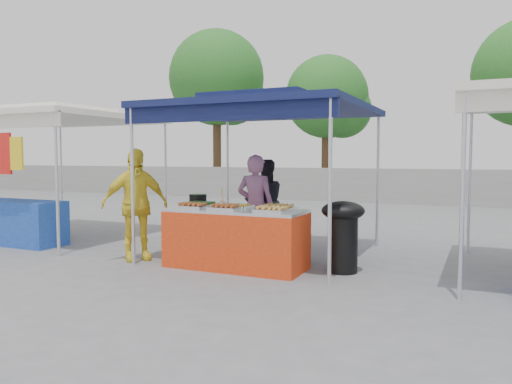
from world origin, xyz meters
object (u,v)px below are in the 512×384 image
at_px(wok_burner, 343,230).
at_px(helper_man, 265,202).
at_px(cooking_pot, 198,199).
at_px(vendor_woman, 256,207).
at_px(customer_person, 135,204).
at_px(vendor_table, 236,239).

height_order(wok_burner, helper_man, helper_man).
bearing_deg(helper_man, cooking_pot, 32.65).
xyz_separation_m(cooking_pot, vendor_woman, (0.83, 0.35, -0.11)).
height_order(wok_burner, vendor_woman, vendor_woman).
bearing_deg(helper_man, wok_burner, 98.06).
relative_size(helper_man, customer_person, 0.90).
relative_size(vendor_woman, customer_person, 0.95).
distance_m(vendor_table, customer_person, 1.73).
height_order(vendor_table, cooking_pot, cooking_pot).
bearing_deg(vendor_table, customer_person, -175.49).
relative_size(cooking_pot, vendor_woman, 0.17).
bearing_deg(vendor_table, helper_man, 101.52).
xyz_separation_m(vendor_woman, helper_man, (-0.38, 1.24, -0.04)).
relative_size(vendor_woman, helper_man, 1.05).
xyz_separation_m(wok_burner, customer_person, (-3.13, -0.51, 0.27)).
relative_size(vendor_table, cooking_pot, 7.41).
bearing_deg(customer_person, vendor_table, -46.23).
height_order(cooking_pot, customer_person, customer_person).
bearing_deg(vendor_woman, helper_man, -78.78).
height_order(cooking_pot, vendor_woman, vendor_woman).
distance_m(vendor_woman, helper_man, 1.30).
xyz_separation_m(helper_man, customer_person, (-1.27, -2.10, 0.09)).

